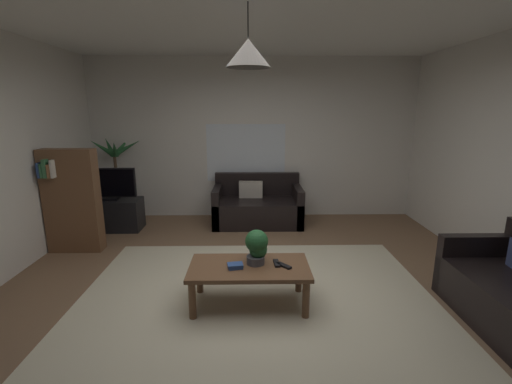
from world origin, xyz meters
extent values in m
cube|color=brown|center=(0.00, 0.00, -0.01)|extent=(5.64, 5.74, 0.02)
cube|color=beige|center=(0.00, -0.20, 0.00)|extent=(3.67, 3.16, 0.01)
cube|color=silver|center=(0.00, 2.90, 1.38)|extent=(5.76, 0.06, 2.77)
cube|color=white|center=(0.00, 0.00, 2.78)|extent=(5.64, 5.74, 0.02)
cube|color=white|center=(-0.14, 2.87, 1.14)|extent=(1.38, 0.01, 1.00)
cube|color=black|center=(0.06, 2.36, 0.21)|extent=(1.47, 0.82, 0.42)
cube|color=black|center=(0.06, 2.71, 0.62)|extent=(1.47, 0.12, 0.40)
cube|color=black|center=(-0.61, 2.36, 0.32)|extent=(0.12, 0.82, 0.64)
cube|color=black|center=(0.74, 2.36, 0.32)|extent=(0.12, 0.82, 0.64)
cube|color=#B7AD9E|center=(-0.05, 2.53, 0.56)|extent=(0.40, 0.13, 0.28)
cube|color=black|center=(2.31, 0.06, 0.32)|extent=(0.82, 0.12, 0.64)
cube|color=brown|center=(-0.07, -0.14, 0.39)|extent=(1.17, 0.60, 0.04)
cylinder|color=brown|center=(-0.60, -0.38, 0.19)|extent=(0.07, 0.07, 0.37)
cylinder|color=brown|center=(0.45, -0.38, 0.19)|extent=(0.07, 0.07, 0.37)
cylinder|color=brown|center=(-0.60, 0.10, 0.19)|extent=(0.07, 0.07, 0.37)
cylinder|color=brown|center=(0.45, 0.10, 0.19)|extent=(0.07, 0.07, 0.37)
cube|color=#2D4C8C|center=(-0.21, -0.18, 0.42)|extent=(0.16, 0.14, 0.02)
cube|color=#2D4C8C|center=(-0.21, -0.19, 0.45)|extent=(0.16, 0.13, 0.02)
cube|color=black|center=(0.20, -0.11, 0.43)|extent=(0.06, 0.16, 0.02)
cube|color=black|center=(0.26, -0.17, 0.43)|extent=(0.14, 0.15, 0.02)
cylinder|color=#4C4C51|center=(-0.01, -0.09, 0.45)|extent=(0.18, 0.18, 0.08)
sphere|color=#235B2D|center=(0.02, -0.07, 0.56)|extent=(0.18, 0.18, 0.18)
sphere|color=#235B2D|center=(0.00, -0.07, 0.64)|extent=(0.23, 0.23, 0.23)
cube|color=black|center=(-2.27, 2.12, 0.25)|extent=(0.90, 0.44, 0.50)
cube|color=black|center=(-2.27, 2.10, 0.78)|extent=(0.82, 0.05, 0.46)
cube|color=black|center=(-2.27, 2.07, 0.78)|extent=(0.78, 0.00, 0.42)
cube|color=black|center=(-2.27, 2.10, 0.52)|extent=(0.24, 0.16, 0.04)
cylinder|color=#4C4C51|center=(-2.36, 2.63, 0.15)|extent=(0.32, 0.32, 0.30)
cylinder|color=brown|center=(-2.36, 2.63, 0.73)|extent=(0.05, 0.05, 0.86)
cone|color=#235B2D|center=(-2.14, 2.67, 1.27)|extent=(0.49, 0.19, 0.33)
cone|color=#235B2D|center=(-2.27, 2.83, 1.28)|extent=(0.24, 0.47, 0.38)
cone|color=#235B2D|center=(-2.48, 2.75, 1.28)|extent=(0.32, 0.33, 0.37)
cone|color=#235B2D|center=(-2.51, 2.52, 1.28)|extent=(0.38, 0.32, 0.37)
cone|color=#235B2D|center=(-2.28, 2.48, 1.27)|extent=(0.23, 0.38, 0.35)
cube|color=brown|center=(-2.45, 1.28, 0.70)|extent=(0.70, 0.22, 1.40)
cube|color=#2D4C8C|center=(-2.73, 1.16, 1.15)|extent=(0.03, 0.16, 0.19)
cube|color=#387247|center=(-2.70, 1.16, 1.14)|extent=(0.03, 0.16, 0.18)
cube|color=#387247|center=(-2.65, 1.16, 1.17)|extent=(0.05, 0.16, 0.24)
cube|color=#99663F|center=(-2.61, 1.16, 1.14)|extent=(0.04, 0.16, 0.17)
cube|color=beige|center=(-2.57, 1.16, 1.16)|extent=(0.03, 0.16, 0.23)
cylinder|color=black|center=(-0.07, -0.14, 2.62)|extent=(0.01, 0.01, 0.28)
cone|color=#4C4742|center=(-0.07, -0.14, 2.37)|extent=(0.39, 0.39, 0.23)
camera|label=1|loc=(-0.06, -3.29, 1.91)|focal=24.50mm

